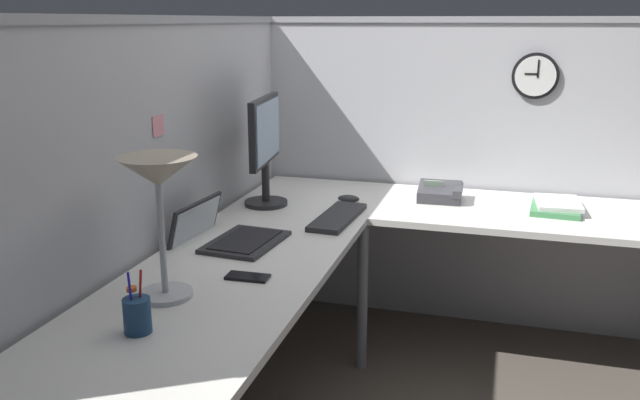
% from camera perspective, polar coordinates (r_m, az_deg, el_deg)
% --- Properties ---
extents(ground_plane, '(6.80, 6.80, 0.00)m').
position_cam_1_polar(ground_plane, '(3.04, 5.91, -15.89)').
color(ground_plane, '#4C443D').
extents(cubicle_wall_back, '(2.57, 0.12, 1.58)m').
position_cam_1_polar(cubicle_wall_back, '(2.67, -13.81, -2.04)').
color(cubicle_wall_back, '#B2B2B7').
rests_on(cubicle_wall_back, ground).
extents(cubicle_wall_right, '(0.12, 2.37, 1.58)m').
position_cam_1_polar(cubicle_wall_right, '(3.53, 13.06, 2.19)').
color(cubicle_wall_right, '#B2B2B7').
rests_on(cubicle_wall_right, ground).
extents(desk, '(2.35, 2.15, 0.73)m').
position_cam_1_polar(desk, '(2.62, 6.74, -5.73)').
color(desk, silver).
rests_on(desk, ground).
extents(monitor, '(0.46, 0.20, 0.50)m').
position_cam_1_polar(monitor, '(3.04, -4.73, 4.91)').
color(monitor, '#232326').
rests_on(monitor, desk).
extents(laptop, '(0.37, 0.41, 0.22)m').
position_cam_1_polar(laptop, '(2.61, -8.31, -3.00)').
color(laptop, '#232326').
rests_on(laptop, desk).
extents(keyboard, '(0.44, 0.17, 0.02)m').
position_cam_1_polar(keyboard, '(2.87, 1.53, -1.47)').
color(keyboard, '#232326').
rests_on(keyboard, desk).
extents(computer_mouse, '(0.06, 0.10, 0.03)m').
position_cam_1_polar(computer_mouse, '(3.14, 2.47, 0.12)').
color(computer_mouse, '#232326').
rests_on(computer_mouse, desk).
extents(desk_lamp_dome, '(0.24, 0.24, 0.44)m').
position_cam_1_polar(desk_lamp_dome, '(2.03, -13.71, 1.40)').
color(desk_lamp_dome, '#B7BABF').
rests_on(desk_lamp_dome, desk).
extents(pen_cup, '(0.08, 0.08, 0.18)m').
position_cam_1_polar(pen_cup, '(1.91, -15.42, -9.47)').
color(pen_cup, navy).
rests_on(pen_cup, desk).
extents(cell_phone, '(0.07, 0.15, 0.01)m').
position_cam_1_polar(cell_phone, '(2.24, -6.23, -6.58)').
color(cell_phone, black).
rests_on(cell_phone, desk).
extents(office_phone, '(0.20, 0.21, 0.11)m').
position_cam_1_polar(office_phone, '(3.21, 10.38, 0.59)').
color(office_phone, '#38383D').
rests_on(office_phone, desk).
extents(book_stack, '(0.30, 0.23, 0.04)m').
position_cam_1_polar(book_stack, '(3.18, 19.65, -0.49)').
color(book_stack, '#3F7F4C').
rests_on(book_stack, desk).
extents(wall_clock, '(0.04, 0.22, 0.22)m').
position_cam_1_polar(wall_clock, '(3.39, 18.00, 10.10)').
color(wall_clock, black).
extents(pinned_note_leftmost, '(0.08, 0.00, 0.08)m').
position_cam_1_polar(pinned_note_leftmost, '(2.52, -13.71, 6.22)').
color(pinned_note_leftmost, pink).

